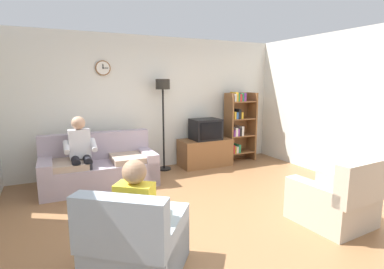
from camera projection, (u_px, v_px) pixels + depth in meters
name	position (u px, v px, depth m)	size (l,w,h in m)	color
ground_plane	(219.00, 215.00, 4.11)	(12.00, 12.00, 0.00)	#8C603D
back_wall_assembly	(154.00, 103.00, 6.23)	(6.20, 0.17, 2.70)	silver
right_wall	(365.00, 108.00, 5.10)	(0.12, 5.80, 2.70)	silver
couch	(99.00, 168.00, 5.20)	(1.91, 0.91, 0.90)	#A899A8
tv_stand	(205.00, 152.00, 6.48)	(1.10, 0.56, 0.58)	brown
tv	(206.00, 129.00, 6.36)	(0.60, 0.49, 0.44)	black
bookshelf	(238.00, 125.00, 6.83)	(0.68, 0.36, 1.57)	brown
floor_lamp	(163.00, 99.00, 5.97)	(0.28, 0.28, 1.85)	black
armchair_near_window	(137.00, 246.00, 2.79)	(1.17, 1.19, 0.90)	#9EADBC
armchair_near_bookshelf	(334.00, 202.00, 3.81)	(0.86, 0.93, 0.90)	#BCAD99
person_on_couch	(80.00, 150.00, 4.91)	(0.52, 0.54, 1.24)	silver
person_in_left_armchair	(139.00, 210.00, 2.82)	(0.62, 0.64, 1.12)	yellow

